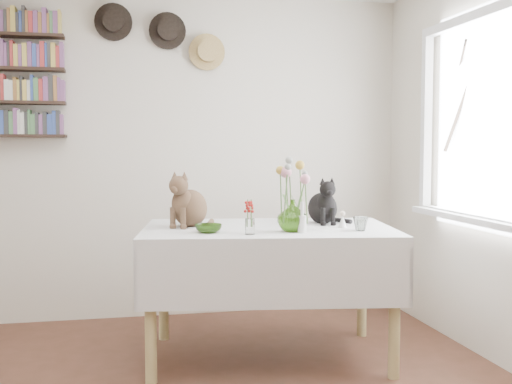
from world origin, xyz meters
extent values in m
cube|color=beige|center=(0.00, 2.27, 1.25)|extent=(4.04, 0.04, 2.54)
cube|color=beige|center=(0.00, -2.27, 1.25)|extent=(4.04, 0.04, 2.54)
cube|color=white|center=(1.97, 0.80, 1.50)|extent=(0.01, 1.40, 1.20)
cube|color=white|center=(1.97, 0.80, 2.13)|extent=(0.06, 1.52, 0.06)
cube|color=white|center=(1.97, 0.80, 0.87)|extent=(0.06, 1.52, 0.06)
cube|color=white|center=(1.97, 1.53, 1.50)|extent=(0.06, 0.06, 1.20)
cube|color=white|center=(1.94, 0.80, 0.87)|extent=(0.12, 1.50, 0.04)
cube|color=white|center=(0.68, 1.10, 0.79)|extent=(1.67, 1.21, 0.07)
cylinder|color=tan|center=(-0.07, 0.79, 0.38)|extent=(0.07, 0.07, 0.76)
cylinder|color=tan|center=(1.29, 0.58, 0.38)|extent=(0.07, 0.07, 0.76)
cylinder|color=tan|center=(0.06, 1.61, 0.38)|extent=(0.07, 0.07, 0.76)
cylinder|color=tan|center=(1.42, 1.40, 0.38)|extent=(0.07, 0.07, 0.76)
imported|color=#71AD36|center=(0.77, 0.87, 0.92)|extent=(0.19, 0.19, 0.19)
imported|color=#71AD36|center=(0.28, 0.92, 0.85)|extent=(0.17, 0.17, 0.05)
imported|color=white|center=(1.18, 0.82, 0.86)|extent=(0.11, 0.11, 0.08)
cylinder|color=white|center=(0.81, 0.80, 0.87)|extent=(0.05, 0.05, 0.10)
cylinder|color=white|center=(0.81, 0.80, 0.96)|extent=(0.02, 0.02, 0.08)
cylinder|color=white|center=(0.50, 0.80, 0.87)|extent=(0.06, 0.06, 0.09)
cone|color=white|center=(1.12, 0.99, 0.86)|extent=(0.05, 0.05, 0.08)
sphere|color=beige|center=(1.12, 0.99, 0.91)|extent=(0.03, 0.03, 0.03)
cylinder|color=#4C7233|center=(0.74, 0.88, 1.02)|extent=(0.01, 0.01, 0.30)
sphere|color=pink|center=(0.74, 0.88, 1.17)|extent=(0.07, 0.07, 0.07)
cylinder|color=#4C7233|center=(0.81, 0.85, 1.00)|extent=(0.01, 0.01, 0.26)
sphere|color=pink|center=(0.81, 0.85, 1.13)|extent=(0.06, 0.06, 0.06)
cylinder|color=#4C7233|center=(0.83, 0.90, 1.04)|extent=(0.01, 0.01, 0.34)
sphere|color=gold|center=(0.83, 0.90, 1.21)|extent=(0.06, 0.06, 0.06)
cylinder|color=#4C7233|center=(0.71, 0.91, 1.03)|extent=(0.01, 0.01, 0.31)
sphere|color=gold|center=(0.71, 0.91, 1.18)|extent=(0.05, 0.05, 0.05)
cylinder|color=#4C7233|center=(0.77, 0.92, 1.06)|extent=(0.01, 0.01, 0.37)
sphere|color=#999E93|center=(0.77, 0.92, 1.24)|extent=(0.04, 0.04, 0.04)
cylinder|color=#4C7233|center=(0.72, 0.84, 1.04)|extent=(0.01, 0.01, 0.33)
sphere|color=#999E93|center=(0.72, 0.84, 1.20)|extent=(0.04, 0.04, 0.04)
cylinder|color=#4C7233|center=(0.84, 0.83, 1.02)|extent=(0.01, 0.01, 0.29)
sphere|color=#999E93|center=(0.84, 0.83, 1.16)|extent=(0.04, 0.04, 0.04)
cylinder|color=black|center=(-0.25, 2.21, 2.25)|extent=(0.28, 0.02, 0.28)
cylinder|color=black|center=(-0.25, 2.17, 2.25)|extent=(0.16, 0.08, 0.16)
cylinder|color=black|center=(0.15, 2.21, 2.20)|extent=(0.28, 0.02, 0.28)
cylinder|color=black|center=(0.15, 2.17, 2.20)|extent=(0.16, 0.08, 0.16)
cylinder|color=tan|center=(0.45, 2.21, 2.05)|extent=(0.28, 0.02, 0.28)
cylinder|color=tan|center=(0.45, 2.17, 2.05)|extent=(0.16, 0.08, 0.16)
camera|label=1|loc=(-0.23, -2.75, 1.32)|focal=45.00mm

